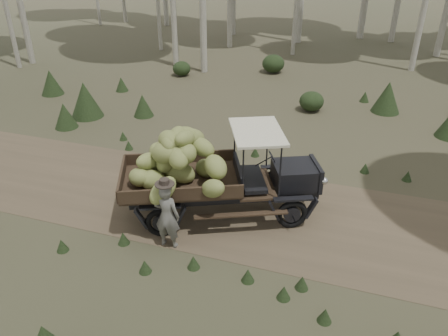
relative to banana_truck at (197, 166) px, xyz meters
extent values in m
plane|color=#473D2B|center=(0.00, 0.60, -1.40)|extent=(120.00, 120.00, 0.00)
cube|color=brown|center=(0.00, 0.60, -1.40)|extent=(70.00, 4.00, 0.01)
cube|color=black|center=(2.12, 1.03, -0.43)|extent=(1.27, 1.25, 0.54)
cube|color=black|center=(2.61, 1.26, -0.43)|extent=(0.49, 0.93, 0.61)
cube|color=black|center=(0.87, 0.47, -0.33)|extent=(0.64, 1.28, 0.54)
cube|color=#38281C|center=(-0.37, -0.09, -0.43)|extent=(3.22, 2.73, 0.08)
cube|color=#38281C|center=(-0.73, 0.71, -0.25)|extent=(2.52, 1.18, 0.31)
cube|color=#38281C|center=(-0.01, -0.90, -0.25)|extent=(2.52, 1.18, 0.31)
cube|color=#38281C|center=(-1.62, -0.66, -0.25)|extent=(0.78, 1.63, 0.31)
cube|color=beige|center=(1.26, 0.64, 0.76)|extent=(1.71, 1.98, 0.06)
cube|color=black|center=(0.41, 0.67, -0.80)|extent=(4.13, 1.94, 0.18)
cube|color=black|center=(0.72, -0.01, -0.80)|extent=(4.13, 1.94, 0.18)
torus|color=black|center=(1.62, 1.67, -1.03)|extent=(0.73, 0.43, 0.74)
torus|color=black|center=(2.26, 0.24, -1.03)|extent=(0.73, 0.43, 0.74)
torus|color=black|center=(-1.14, 0.42, -1.03)|extent=(0.73, 0.43, 0.74)
torus|color=black|center=(-0.49, -1.01, -1.03)|extent=(0.73, 0.43, 0.74)
sphere|color=beige|center=(2.50, 1.69, -0.38)|extent=(0.18, 0.18, 0.18)
sphere|color=beige|center=(2.86, 0.89, -0.38)|extent=(0.18, 0.18, 0.18)
ellipsoid|color=olive|center=(-0.37, -0.18, -0.12)|extent=(0.99, 0.64, 0.78)
ellipsoid|color=olive|center=(-0.65, -0.30, 0.10)|extent=(0.63, 0.79, 0.55)
ellipsoid|color=olive|center=(-0.53, -0.07, 0.41)|extent=(0.79, 0.58, 0.58)
ellipsoid|color=olive|center=(-0.18, -0.18, 0.74)|extent=(0.43, 0.78, 0.52)
ellipsoid|color=olive|center=(-0.82, -0.63, -0.19)|extent=(0.86, 0.73, 0.65)
ellipsoid|color=olive|center=(-0.47, 0.00, 0.16)|extent=(0.74, 0.57, 0.46)
ellipsoid|color=olive|center=(-0.60, -0.24, 0.45)|extent=(0.83, 0.85, 0.65)
ellipsoid|color=olive|center=(-0.40, -0.08, 0.71)|extent=(0.44, 0.71, 0.54)
ellipsoid|color=olive|center=(-1.09, 0.00, -0.12)|extent=(0.86, 0.65, 0.50)
ellipsoid|color=olive|center=(-1.01, -0.39, 0.15)|extent=(0.64, 0.85, 0.54)
ellipsoid|color=olive|center=(-0.59, -0.41, 0.43)|extent=(0.97, 0.77, 0.68)
ellipsoid|color=olive|center=(-0.38, 0.06, 0.64)|extent=(0.94, 0.58, 0.72)
ellipsoid|color=olive|center=(-1.13, -0.69, -0.14)|extent=(0.81, 0.68, 0.58)
ellipsoid|color=olive|center=(-0.64, -0.19, 0.13)|extent=(0.70, 0.41, 0.39)
ellipsoid|color=olive|center=(0.09, 0.10, 0.45)|extent=(0.82, 0.54, 0.57)
ellipsoid|color=olive|center=(-0.20, 0.11, 0.64)|extent=(0.88, 0.96, 0.64)
ellipsoid|color=olive|center=(0.10, 0.32, -0.21)|extent=(0.85, 0.82, 0.59)
ellipsoid|color=olive|center=(0.54, -0.19, 0.16)|extent=(0.88, 0.89, 0.64)
ellipsoid|color=olive|center=(-0.14, -0.28, 0.44)|extent=(0.82, 0.89, 0.67)
ellipsoid|color=olive|center=(-0.53, -0.24, 0.66)|extent=(0.82, 0.79, 0.48)
ellipsoid|color=olive|center=(-0.79, -0.01, -0.18)|extent=(0.60, 0.73, 0.55)
ellipsoid|color=olive|center=(-1.03, 0.07, 0.16)|extent=(0.64, 0.75, 0.45)
ellipsoid|color=olive|center=(-0.27, -0.43, 0.42)|extent=(0.88, 0.98, 0.66)
ellipsoid|color=olive|center=(-0.51, -0.32, 0.68)|extent=(0.60, 0.73, 0.45)
ellipsoid|color=olive|center=(-0.34, -1.10, -0.09)|extent=(0.75, 0.95, 0.74)
ellipsoid|color=olive|center=(0.63, -0.66, -0.11)|extent=(0.89, 0.76, 0.68)
imported|color=#5F5D57|center=(-0.20, -1.27, -0.62)|extent=(0.58, 0.39, 1.57)
cylinder|color=#2D251F|center=(-0.20, -1.27, 0.19)|extent=(0.43, 0.43, 0.02)
cylinder|color=#2D251F|center=(-0.20, -1.27, 0.24)|extent=(0.21, 0.21, 0.13)
ellipsoid|color=#233319|center=(-0.96, 12.62, -0.96)|extent=(1.08, 1.08, 0.87)
cone|color=#233319|center=(-9.21, 6.51, -0.88)|extent=(0.94, 0.94, 1.04)
cone|color=#233319|center=(4.33, 8.81, -0.80)|extent=(1.08, 1.08, 1.20)
cone|color=#233319|center=(-4.35, 5.50, -0.98)|extent=(0.76, 0.76, 0.84)
cone|color=#233319|center=(-6.34, 4.78, -0.74)|extent=(1.19, 1.19, 1.33)
ellipsoid|color=#233319|center=(1.59, 8.03, -1.02)|extent=(0.94, 0.94, 0.75)
ellipsoid|color=#233319|center=(-5.02, 10.73, -1.05)|extent=(0.85, 0.85, 0.68)
cone|color=#233319|center=(3.52, 9.72, -1.19)|extent=(0.39, 0.39, 0.43)
cone|color=#233319|center=(-6.45, 3.65, -0.95)|extent=(0.81, 0.81, 0.90)
cone|color=#233319|center=(-6.61, 7.82, -1.10)|extent=(0.55, 0.55, 0.61)
cone|color=#233319|center=(-3.46, 2.76, -1.25)|extent=(0.27, 0.27, 0.30)
cone|color=#233319|center=(-0.31, -2.22, -1.25)|extent=(0.27, 0.27, 0.30)
cone|color=#233319|center=(-4.00, 3.35, -1.25)|extent=(0.27, 0.27, 0.30)
cone|color=#233319|center=(2.83, -1.68, -1.25)|extent=(0.27, 0.27, 0.30)
cone|color=#233319|center=(1.77, -1.81, -1.25)|extent=(0.27, 0.27, 0.30)
cone|color=#233319|center=(3.36, -2.37, -1.25)|extent=(0.27, 0.27, 0.30)
cone|color=#233319|center=(3.81, 3.57, -1.25)|extent=(0.27, 0.27, 0.30)
cone|color=#233319|center=(-1.66, 2.96, -1.25)|extent=(0.27, 0.27, 0.30)
cone|color=#233319|center=(-1.20, -1.54, -1.25)|extent=(0.27, 0.27, 0.30)
cone|color=#233319|center=(2.55, -2.05, -1.25)|extent=(0.27, 0.27, 0.30)
cone|color=#233319|center=(0.51, 3.58, -1.25)|extent=(0.27, 0.27, 0.30)
cone|color=#233319|center=(-2.35, -2.18, -1.25)|extent=(0.27, 0.27, 0.30)
cone|color=#233319|center=(0.59, -1.79, -1.25)|extent=(0.27, 0.27, 0.30)
cone|color=#233319|center=(4.96, 3.45, -1.25)|extent=(0.27, 0.27, 0.30)
camera|label=1|loc=(3.39, -8.24, 4.81)|focal=35.00mm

